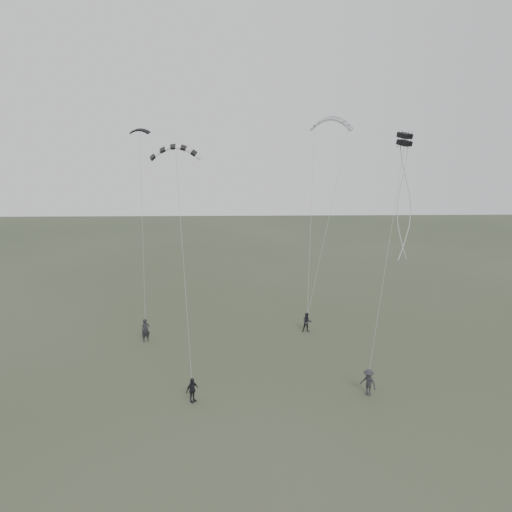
{
  "coord_description": "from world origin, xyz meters",
  "views": [
    {
      "loc": [
        0.43,
        -28.54,
        14.98
      ],
      "look_at": [
        1.36,
        5.55,
        6.93
      ],
      "focal_mm": 35.0,
      "sensor_mm": 36.0,
      "label": 1
    }
  ],
  "objects_px": {
    "kite_pale_large": "(331,119)",
    "kite_striped": "(176,147)",
    "kite_dark_small": "(140,130)",
    "kite_box": "(405,139)",
    "flyer_left": "(146,330)",
    "flyer_far": "(368,382)",
    "flyer_center": "(192,390)",
    "flyer_right": "(307,322)"
  },
  "relations": [
    {
      "from": "kite_dark_small",
      "to": "flyer_far",
      "type": "bearing_deg",
      "value": -29.68
    },
    {
      "from": "kite_box",
      "to": "kite_pale_large",
      "type": "bearing_deg",
      "value": 72.0
    },
    {
      "from": "flyer_center",
      "to": "kite_pale_large",
      "type": "height_order",
      "value": "kite_pale_large"
    },
    {
      "from": "flyer_left",
      "to": "kite_box",
      "type": "relative_size",
      "value": 2.38
    },
    {
      "from": "kite_box",
      "to": "flyer_center",
      "type": "bearing_deg",
      "value": 169.72
    },
    {
      "from": "kite_dark_small",
      "to": "kite_pale_large",
      "type": "relative_size",
      "value": 0.43
    },
    {
      "from": "flyer_left",
      "to": "kite_pale_large",
      "type": "height_order",
      "value": "kite_pale_large"
    },
    {
      "from": "kite_pale_large",
      "to": "kite_striped",
      "type": "distance_m",
      "value": 15.49
    },
    {
      "from": "kite_striped",
      "to": "flyer_far",
      "type": "bearing_deg",
      "value": -31.46
    },
    {
      "from": "flyer_far",
      "to": "kite_dark_small",
      "type": "bearing_deg",
      "value": -171.23
    },
    {
      "from": "flyer_right",
      "to": "kite_dark_small",
      "type": "distance_m",
      "value": 19.81
    },
    {
      "from": "flyer_far",
      "to": "kite_pale_large",
      "type": "relative_size",
      "value": 0.46
    },
    {
      "from": "flyer_left",
      "to": "flyer_far",
      "type": "xyz_separation_m",
      "value": [
        14.8,
        -8.57,
        -0.05
      ]
    },
    {
      "from": "kite_dark_small",
      "to": "kite_box",
      "type": "xyz_separation_m",
      "value": [
        17.79,
        -8.4,
        -0.69
      ]
    },
    {
      "from": "flyer_left",
      "to": "kite_box",
      "type": "xyz_separation_m",
      "value": [
        17.33,
        -4.46,
        14.06
      ]
    },
    {
      "from": "flyer_right",
      "to": "kite_pale_large",
      "type": "bearing_deg",
      "value": 61.67
    },
    {
      "from": "flyer_right",
      "to": "kite_box",
      "type": "relative_size",
      "value": 2.11
    },
    {
      "from": "flyer_right",
      "to": "flyer_far",
      "type": "distance_m",
      "value": 10.4
    },
    {
      "from": "flyer_center",
      "to": "flyer_far",
      "type": "xyz_separation_m",
      "value": [
        10.42,
        0.5,
        0.08
      ]
    },
    {
      "from": "flyer_left",
      "to": "flyer_far",
      "type": "relative_size",
      "value": 1.06
    },
    {
      "from": "flyer_center",
      "to": "flyer_far",
      "type": "relative_size",
      "value": 0.9
    },
    {
      "from": "flyer_far",
      "to": "kite_pale_large",
      "type": "height_order",
      "value": "kite_pale_large"
    },
    {
      "from": "flyer_left",
      "to": "flyer_far",
      "type": "height_order",
      "value": "flyer_left"
    },
    {
      "from": "flyer_left",
      "to": "kite_box",
      "type": "height_order",
      "value": "kite_box"
    },
    {
      "from": "kite_dark_small",
      "to": "kite_striped",
      "type": "distance_m",
      "value": 7.39
    },
    {
      "from": "kite_box",
      "to": "kite_striped",
      "type": "bearing_deg",
      "value": 142.11
    },
    {
      "from": "flyer_left",
      "to": "flyer_right",
      "type": "xyz_separation_m",
      "value": [
        12.44,
        1.55,
        -0.1
      ]
    },
    {
      "from": "flyer_center",
      "to": "flyer_far",
      "type": "bearing_deg",
      "value": -43.63
    },
    {
      "from": "flyer_far",
      "to": "kite_box",
      "type": "distance_m",
      "value": 14.92
    },
    {
      "from": "flyer_left",
      "to": "kite_pale_large",
      "type": "relative_size",
      "value": 0.49
    },
    {
      "from": "kite_striped",
      "to": "kite_box",
      "type": "height_order",
      "value": "kite_box"
    },
    {
      "from": "flyer_left",
      "to": "kite_dark_small",
      "type": "relative_size",
      "value": 1.14
    },
    {
      "from": "flyer_center",
      "to": "kite_dark_small",
      "type": "bearing_deg",
      "value": 64.06
    },
    {
      "from": "flyer_center",
      "to": "kite_pale_large",
      "type": "distance_m",
      "value": 25.12
    },
    {
      "from": "kite_striped",
      "to": "kite_dark_small",
      "type": "bearing_deg",
      "value": 115.01
    },
    {
      "from": "flyer_right",
      "to": "kite_striped",
      "type": "height_order",
      "value": "kite_striped"
    },
    {
      "from": "kite_striped",
      "to": "flyer_left",
      "type": "bearing_deg",
      "value": 137.48
    },
    {
      "from": "kite_pale_large",
      "to": "flyer_left",
      "type": "bearing_deg",
      "value": -134.66
    },
    {
      "from": "flyer_center",
      "to": "kite_striped",
      "type": "xyz_separation_m",
      "value": [
        -1.31,
        6.62,
        13.73
      ]
    },
    {
      "from": "flyer_center",
      "to": "kite_box",
      "type": "bearing_deg",
      "value": -26.78
    },
    {
      "from": "kite_pale_large",
      "to": "kite_dark_small",
      "type": "bearing_deg",
      "value": -148.43
    },
    {
      "from": "flyer_right",
      "to": "kite_dark_small",
      "type": "bearing_deg",
      "value": 163.65
    }
  ]
}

